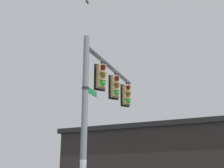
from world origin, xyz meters
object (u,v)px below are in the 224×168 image
(traffic_light_nearest_pole, at_px, (101,76))
(street_name_sign, at_px, (89,90))
(bird_flying, at_px, (87,2))
(traffic_light_mid_outer, at_px, (127,95))
(traffic_light_mid_inner, at_px, (115,86))

(traffic_light_nearest_pole, height_order, street_name_sign, traffic_light_nearest_pole)
(traffic_light_nearest_pole, bearing_deg, bird_flying, -76.24)
(traffic_light_mid_outer, bearing_deg, traffic_light_mid_inner, 39.02)
(traffic_light_nearest_pole, bearing_deg, traffic_light_mid_inner, -140.98)
(traffic_light_nearest_pole, relative_size, traffic_light_mid_outer, 1.00)
(traffic_light_mid_inner, height_order, street_name_sign, traffic_light_mid_inner)
(traffic_light_nearest_pole, relative_size, bird_flying, 4.33)
(traffic_light_mid_inner, relative_size, street_name_sign, 1.43)
(street_name_sign, xyz_separation_m, bird_flying, (-0.62, -1.88, 5.27))
(traffic_light_mid_outer, bearing_deg, traffic_light_nearest_pole, 39.02)
(traffic_light_mid_outer, bearing_deg, street_name_sign, 38.81)
(traffic_light_nearest_pole, xyz_separation_m, street_name_sign, (0.91, 0.72, -0.95))
(traffic_light_nearest_pole, distance_m, street_name_sign, 1.50)
(bird_flying, bearing_deg, traffic_light_nearest_pole, 103.76)
(traffic_light_mid_inner, height_order, bird_flying, bird_flying)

